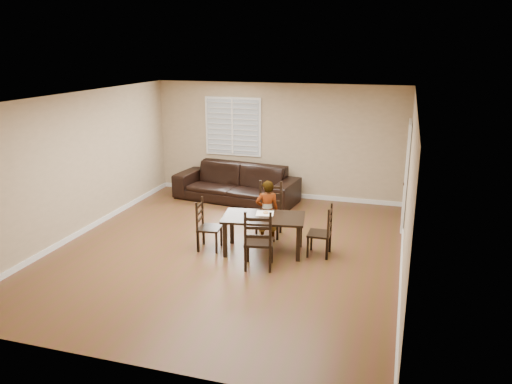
% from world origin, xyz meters
% --- Properties ---
extents(ground, '(7.00, 7.00, 0.00)m').
position_xyz_m(ground, '(0.00, 0.00, 0.00)').
color(ground, '#58301E').
rests_on(ground, ground).
extents(room, '(6.04, 7.04, 2.72)m').
position_xyz_m(room, '(0.04, 0.18, 1.81)').
color(room, tan).
rests_on(room, ground).
extents(dining_table, '(1.52, 1.00, 0.66)m').
position_xyz_m(dining_table, '(0.63, 0.09, 0.57)').
color(dining_table, black).
rests_on(dining_table, ground).
extents(chair_near, '(0.50, 0.47, 1.03)m').
position_xyz_m(chair_near, '(0.50, 1.00, 0.47)').
color(chair_near, black).
rests_on(chair_near, ground).
extents(chair_far, '(0.53, 0.51, 1.02)m').
position_xyz_m(chair_far, '(0.75, -0.67, 0.46)').
color(chair_far, black).
rests_on(chair_far, ground).
extents(chair_left, '(0.43, 0.46, 0.92)m').
position_xyz_m(chair_left, '(-0.44, -0.07, 0.42)').
color(chair_left, black).
rests_on(chair_left, ground).
extents(chair_right, '(0.38, 0.41, 0.90)m').
position_xyz_m(chair_right, '(1.70, 0.24, 0.41)').
color(chair_right, black).
rests_on(chair_right, ground).
extents(child, '(0.50, 0.42, 1.17)m').
position_xyz_m(child, '(0.55, 0.60, 0.59)').
color(child, gray).
rests_on(child, ground).
extents(napkin, '(0.36, 0.36, 0.00)m').
position_xyz_m(napkin, '(0.61, 0.25, 0.66)').
color(napkin, white).
rests_on(napkin, dining_table).
extents(donut, '(0.10, 0.10, 0.04)m').
position_xyz_m(donut, '(0.62, 0.25, 0.68)').
color(donut, '#D1944B').
rests_on(donut, napkin).
extents(sofa, '(2.99, 1.49, 0.84)m').
position_xyz_m(sofa, '(-0.83, 2.87, 0.42)').
color(sofa, black).
rests_on(sofa, ground).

